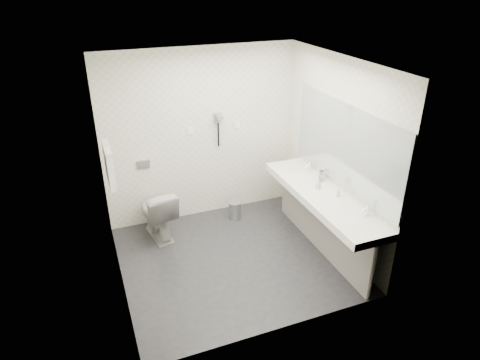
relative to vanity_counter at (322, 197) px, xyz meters
name	(u,v)px	position (x,y,z in m)	size (l,w,h in m)	color
floor	(233,259)	(-1.12, 0.20, -0.80)	(2.80, 2.80, 0.00)	#26272B
ceiling	(232,64)	(-1.12, 0.20, 1.70)	(2.80, 2.80, 0.00)	white
wall_back	(201,136)	(-1.12, 1.50, 0.45)	(2.80, 2.80, 0.00)	white
wall_front	(282,228)	(-1.12, -1.10, 0.45)	(2.80, 2.80, 0.00)	white
wall_left	(110,192)	(-2.52, 0.20, 0.45)	(2.60, 2.60, 0.00)	white
wall_right	(335,155)	(0.27, 0.20, 0.45)	(2.60, 2.60, 0.00)	white
vanity_counter	(322,197)	(0.00, 0.00, 0.00)	(0.55, 2.20, 0.10)	white
vanity_panel	(321,225)	(0.02, 0.00, -0.42)	(0.03, 2.15, 0.75)	gray
vanity_post_near	(372,271)	(0.05, -1.04, -0.42)	(0.06, 0.06, 0.75)	silver
vanity_post_far	(286,190)	(0.05, 1.04, -0.42)	(0.06, 0.06, 0.75)	silver
mirror	(345,146)	(0.26, 0.00, 0.65)	(0.02, 2.20, 1.05)	#B2BCC6
basin_near	(352,219)	(0.00, -0.65, 0.04)	(0.40, 0.31, 0.05)	white
basin_far	(297,174)	(0.00, 0.65, 0.04)	(0.40, 0.31, 0.05)	white
faucet_near	(367,209)	(0.19, -0.65, 0.12)	(0.04, 0.04, 0.15)	silver
faucet_far	(310,166)	(0.19, 0.65, 0.12)	(0.04, 0.04, 0.15)	silver
soap_bottle_a	(318,184)	(0.02, 0.13, 0.11)	(0.05, 0.05, 0.12)	beige
soap_bottle_c	(338,192)	(0.14, -0.15, 0.11)	(0.04, 0.04, 0.11)	beige
glass_left	(321,177)	(0.16, 0.30, 0.11)	(0.06, 0.06, 0.12)	silver
glass_right	(321,175)	(0.21, 0.36, 0.11)	(0.06, 0.06, 0.12)	silver
toilet	(157,213)	(-1.91, 1.10, -0.43)	(0.41, 0.72, 0.73)	white
flush_plate	(143,164)	(-1.98, 1.49, 0.15)	(0.18, 0.02, 0.12)	#B2B5BA
pedal_bin	(235,211)	(-0.75, 1.15, -0.67)	(0.19, 0.19, 0.26)	#B2B5BA
bin_lid	(235,203)	(-0.75, 1.15, -0.53)	(0.19, 0.19, 0.01)	#B2B5BA
towel_rail	(106,148)	(-2.47, 0.75, 0.75)	(0.02, 0.02, 0.62)	silver
towel_near	(110,170)	(-2.46, 0.61, 0.53)	(0.07, 0.24, 0.48)	white
towel_far	(108,161)	(-2.46, 0.89, 0.53)	(0.07, 0.24, 0.48)	white
dryer_cradle	(218,118)	(-0.88, 1.47, 0.70)	(0.10, 0.04, 0.14)	gray
dryer_barrel	(219,117)	(-0.88, 1.40, 0.73)	(0.08, 0.08, 0.14)	gray
dryer_cord	(218,135)	(-0.88, 1.46, 0.45)	(0.02, 0.02, 0.35)	black
switch_plate_a	(191,131)	(-1.27, 1.49, 0.55)	(0.09, 0.02, 0.09)	white
switch_plate_b	(237,125)	(-0.57, 1.49, 0.55)	(0.09, 0.02, 0.09)	white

